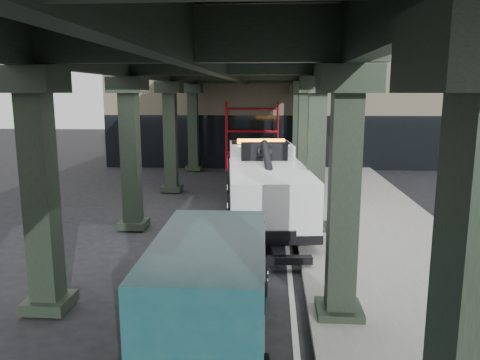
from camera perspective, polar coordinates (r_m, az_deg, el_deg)
The scene contains 8 objects.
ground at distance 13.67m, azimuth -1.37°, elevation -8.66°, with size 90.00×90.00×0.00m, color black.
sidewalk at distance 15.83m, azimuth 15.88°, elevation -6.09°, with size 5.00×40.00×0.15m, color gray.
lane_stripe at distance 15.52m, azimuth 5.64°, elevation -6.32°, with size 0.12×38.00×0.01m, color silver.
viaduct at distance 14.97m, azimuth -2.29°, elevation 14.23°, with size 7.40×32.00×6.40m.
building at distance 32.86m, azimuth 5.49°, elevation 9.64°, with size 22.00×10.00×8.00m, color #C6B793.
scaffolding at distance 27.63m, azimuth 1.50°, elevation 5.59°, with size 3.08×0.88×4.00m.
tow_truck at distance 16.74m, azimuth 3.01°, elevation -0.14°, with size 3.27×8.93×2.87m.
towed_van at distance 8.56m, azimuth -3.48°, elevation -12.79°, with size 2.15×5.14×2.07m.
Camera 1 is at (1.24, -12.85, 4.50)m, focal length 35.00 mm.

